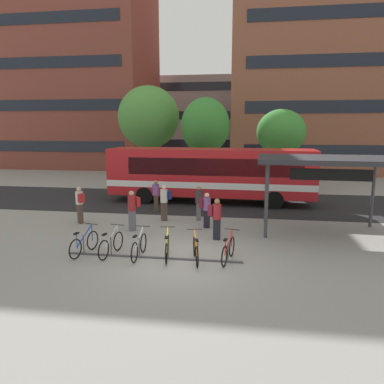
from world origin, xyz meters
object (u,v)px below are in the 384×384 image
object	(u,v)px
parked_bicycle_yellow_3	(167,248)
commuter_navy_pack_4	(165,200)
parked_bicycle_orange_4	(196,251)
commuter_red_pack_1	(80,202)
commuter_maroon_pack_0	(206,208)
parked_bicycle_red_5	(228,250)
street_tree_0	(281,132)
commuter_maroon_pack_5	(199,200)
parked_bicycle_silver_1	(111,245)
street_tree_2	(205,126)
city_bus	(209,173)
transit_shelter	(325,162)
commuter_navy_pack_3	(156,193)
commuter_maroon_pack_2	(216,216)
street_tree_1	(149,117)
parked_bicycle_blue_0	(84,244)
commuter_red_pack_6	(133,208)
parked_bicycle_silver_2	(139,247)

from	to	relation	value
parked_bicycle_yellow_3	commuter_navy_pack_4	xyz separation A→B (m)	(-1.21, 4.95, 0.63)
parked_bicycle_orange_4	commuter_red_pack_1	size ratio (longest dim) A/B	0.97
parked_bicycle_yellow_3	commuter_maroon_pack_0	world-z (taller)	commuter_maroon_pack_0
parked_bicycle_red_5	street_tree_0	size ratio (longest dim) A/B	0.30
parked_bicycle_orange_4	commuter_maroon_pack_5	world-z (taller)	commuter_maroon_pack_5
parked_bicycle_silver_1	street_tree_2	xyz separation A→B (m)	(1.53, 15.81, 4.15)
city_bus	transit_shelter	bearing A→B (deg)	136.05
commuter_maroon_pack_0	commuter_navy_pack_3	xyz separation A→B (m)	(-2.98, 2.70, 0.07)
parked_bicycle_orange_4	commuter_maroon_pack_0	xyz separation A→B (m)	(-0.11, 4.15, 0.53)
city_bus	street_tree_2	bearing A→B (deg)	-79.48
city_bus	street_tree_2	xyz separation A→B (m)	(-0.96, 6.26, 2.76)
commuter_maroon_pack_2	street_tree_1	size ratio (longest dim) A/B	0.21
parked_bicycle_blue_0	commuter_maroon_pack_5	xyz separation A→B (m)	(3.41, 5.31, 0.58)
commuter_red_pack_1	commuter_maroon_pack_2	size ratio (longest dim) A/B	1.04
commuter_red_pack_1	street_tree_2	distance (m)	13.28
commuter_red_pack_6	commuter_navy_pack_4	bearing A→B (deg)	-165.36
parked_bicycle_red_5	commuter_navy_pack_3	distance (m)	7.89
commuter_maroon_pack_0	commuter_maroon_pack_5	xyz separation A→B (m)	(-0.49, 1.29, 0.05)
parked_bicycle_red_5	commuter_navy_pack_4	world-z (taller)	commuter_navy_pack_4
commuter_red_pack_1	street_tree_1	distance (m)	14.72
commuter_red_pack_6	commuter_red_pack_1	bearing A→B (deg)	-62.65
commuter_maroon_pack_0	transit_shelter	bearing A→B (deg)	2.68
parked_bicycle_red_5	commuter_maroon_pack_0	bearing A→B (deg)	27.95
commuter_maroon_pack_5	commuter_navy_pack_4	bearing A→B (deg)	-78.52
parked_bicycle_silver_1	commuter_maroon_pack_5	world-z (taller)	commuter_maroon_pack_5
commuter_navy_pack_4	street_tree_1	size ratio (longest dim) A/B	0.22
city_bus	transit_shelter	world-z (taller)	transit_shelter
parked_bicycle_yellow_3	parked_bicycle_orange_4	world-z (taller)	same
parked_bicycle_blue_0	street_tree_1	distance (m)	18.77
commuter_maroon_pack_5	commuter_maroon_pack_0	bearing A→B (deg)	20.03
city_bus	commuter_navy_pack_4	size ratio (longest dim) A/B	6.93
commuter_maroon_pack_2	commuter_navy_pack_4	distance (m)	3.73
commuter_maroon_pack_5	commuter_maroon_pack_2	bearing A→B (deg)	19.27
street_tree_0	commuter_navy_pack_3	bearing A→B (deg)	-128.75
parked_bicycle_red_5	parked_bicycle_orange_4	bearing A→B (deg)	110.87
parked_bicycle_orange_4	parked_bicycle_red_5	bearing A→B (deg)	-93.19
parked_bicycle_yellow_3	commuter_maroon_pack_2	xyz separation A→B (m)	(1.48, 2.36, 0.58)
parked_bicycle_silver_2	street_tree_1	world-z (taller)	street_tree_1
commuter_red_pack_6	parked_bicycle_silver_1	bearing A→B (deg)	46.16
commuter_navy_pack_3	street_tree_1	world-z (taller)	street_tree_1
commuter_red_pack_1	commuter_navy_pack_4	xyz separation A→B (m)	(3.79, 1.09, 0.00)
parked_bicycle_silver_2	commuter_maroon_pack_2	bearing A→B (deg)	-45.17
parked_bicycle_red_5	transit_shelter	world-z (taller)	transit_shelter
parked_bicycle_yellow_3	parked_bicycle_orange_4	size ratio (longest dim) A/B	1.01
street_tree_0	parked_bicycle_yellow_3	bearing A→B (deg)	-108.04
commuter_maroon_pack_0	commuter_maroon_pack_2	distance (m)	1.75
commuter_navy_pack_4	commuter_maroon_pack_5	distance (m)	1.65
transit_shelter	commuter_red_pack_1	size ratio (longest dim) A/B	3.23
city_bus	parked_bicycle_orange_4	size ratio (longest dim) A/B	7.16
parked_bicycle_blue_0	parked_bicycle_silver_1	xyz separation A→B (m)	(0.98, 0.04, 0.00)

